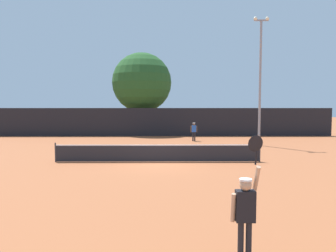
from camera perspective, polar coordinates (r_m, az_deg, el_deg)
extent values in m
plane|color=#9E5633|center=(17.55, -1.85, -6.49)|extent=(120.00, 120.00, 0.00)
cube|color=#232328|center=(17.47, -1.85, -4.96)|extent=(11.28, 0.03, 0.91)
cube|color=white|center=(17.40, -1.85, -3.48)|extent=(11.28, 0.04, 0.06)
cylinder|color=#333338|center=(18.48, -19.68, -4.51)|extent=(0.08, 0.08, 1.07)
cylinder|color=#333338|center=(18.21, 16.25, -4.56)|extent=(0.08, 0.08, 1.07)
cube|color=black|center=(31.54, -1.22, 0.72)|extent=(34.25, 0.12, 2.81)
cube|color=black|center=(6.64, 13.79, -13.87)|extent=(0.38, 0.22, 0.63)
sphere|color=tan|center=(6.52, 13.86, -10.30)|extent=(0.24, 0.24, 0.24)
cylinder|color=white|center=(6.50, 13.87, -9.43)|extent=(0.25, 0.25, 0.04)
cylinder|color=black|center=(6.88, 13.00, -19.76)|extent=(0.12, 0.12, 0.85)
cylinder|color=black|center=(6.92, 14.37, -19.65)|extent=(0.12, 0.12, 0.85)
cylinder|color=tan|center=(6.59, 11.70, -14.25)|extent=(0.09, 0.18, 0.60)
cylinder|color=tan|center=(6.64, 15.71, -9.17)|extent=(0.09, 0.33, 0.57)
cylinder|color=black|center=(6.62, 15.64, -5.63)|extent=(0.04, 0.11, 0.28)
ellipsoid|color=black|center=(6.63, 15.54, -3.08)|extent=(0.30, 0.13, 0.36)
cube|color=blue|center=(27.31, 4.71, -0.48)|extent=(0.38, 0.22, 0.58)
sphere|color=brown|center=(27.28, 4.71, 0.35)|extent=(0.22, 0.22, 0.22)
cylinder|color=white|center=(27.27, 4.71, 0.55)|extent=(0.23, 0.23, 0.04)
cylinder|color=black|center=(27.36, 4.53, -1.91)|extent=(0.12, 0.12, 0.79)
cylinder|color=black|center=(27.37, 4.86, -1.91)|extent=(0.12, 0.12, 0.79)
cylinder|color=brown|center=(27.29, 4.20, -0.54)|extent=(0.09, 0.17, 0.55)
cylinder|color=brown|center=(27.33, 5.21, -0.54)|extent=(0.09, 0.15, 0.55)
sphere|color=#CCE033|center=(20.32, -3.55, -4.96)|extent=(0.07, 0.07, 0.07)
cylinder|color=gray|center=(25.26, 16.30, 7.30)|extent=(0.18, 0.18, 9.45)
cube|color=gray|center=(25.99, 16.52, 17.86)|extent=(1.10, 0.10, 0.10)
sphere|color=#F2EDCC|center=(25.90, 15.52, 18.22)|extent=(0.28, 0.28, 0.28)
sphere|color=#F2EDCC|center=(26.15, 17.52, 18.04)|extent=(0.28, 0.28, 0.28)
cylinder|color=brown|center=(34.63, -4.72, 1.26)|extent=(0.56, 0.56, 3.13)
sphere|color=#235123|center=(34.68, -4.76, 7.84)|extent=(6.43, 6.43, 6.43)
cube|color=white|center=(41.20, -12.09, 0.27)|extent=(2.31, 4.37, 0.90)
cube|color=#2D333D|center=(40.87, -12.19, 1.32)|extent=(1.91, 2.36, 0.64)
cylinder|color=black|center=(42.77, -12.82, -0.01)|extent=(0.22, 0.60, 0.60)
cylinder|color=black|center=(42.43, -10.58, -0.01)|extent=(0.22, 0.60, 0.60)
cylinder|color=black|center=(40.04, -13.68, -0.29)|extent=(0.22, 0.60, 0.60)
cylinder|color=black|center=(39.69, -11.29, -0.29)|extent=(0.22, 0.60, 0.60)
cube|color=#B7B7BC|center=(41.26, 12.18, 0.28)|extent=(2.37, 4.39, 0.90)
cube|color=#2D333D|center=(40.93, 12.29, 1.32)|extent=(1.94, 2.38, 0.64)
cylinder|color=black|center=(42.47, 10.64, -0.01)|extent=(0.22, 0.60, 0.60)
cylinder|color=black|center=(42.83, 12.88, -0.01)|extent=(0.22, 0.60, 0.60)
cylinder|color=black|center=(39.74, 11.42, -0.29)|extent=(0.22, 0.60, 0.60)
cylinder|color=black|center=(40.12, 13.80, -0.28)|extent=(0.22, 0.60, 0.60)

